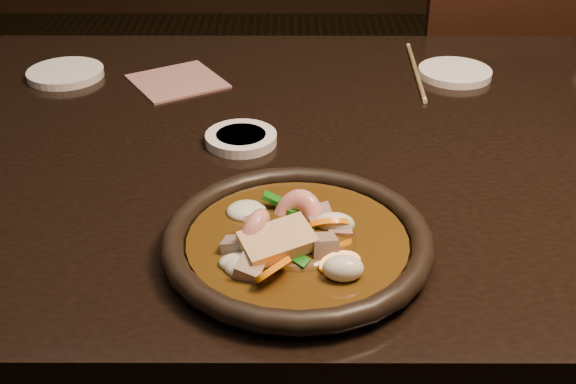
{
  "coord_description": "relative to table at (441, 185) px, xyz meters",
  "views": [
    {
      "loc": [
        -0.23,
        -0.93,
        1.23
      ],
      "look_at": [
        -0.23,
        -0.23,
        0.8
      ],
      "focal_mm": 45.0,
      "sensor_mm": 36.0,
      "label": 1
    }
  ],
  "objects": [
    {
      "name": "saucer_right",
      "position": [
        0.06,
        0.24,
        0.08
      ],
      "size": [
        0.13,
        0.13,
        0.01
      ],
      "primitive_type": "cylinder",
      "color": "white",
      "rests_on": "table"
    },
    {
      "name": "napkin",
      "position": [
        -0.42,
        0.21,
        0.08
      ],
      "size": [
        0.19,
        0.19,
        0.0
      ],
      "primitive_type": "cube",
      "rotation": [
        0.0,
        0.0,
        0.54
      ],
      "color": "#9E6661",
      "rests_on": "table"
    },
    {
      "name": "table",
      "position": [
        0.0,
        0.0,
        0.0
      ],
      "size": [
        1.6,
        0.9,
        0.75
      ],
      "color": "black",
      "rests_on": "floor"
    },
    {
      "name": "soy_dish",
      "position": [
        -0.3,
        -0.01,
        0.08
      ],
      "size": [
        0.1,
        0.1,
        0.01
      ],
      "primitive_type": "cylinder",
      "color": "white",
      "rests_on": "table"
    },
    {
      "name": "saucer_left",
      "position": [
        -0.61,
        0.24,
        0.08
      ],
      "size": [
        0.13,
        0.13,
        0.01
      ],
      "primitive_type": "cylinder",
      "color": "white",
      "rests_on": "table"
    },
    {
      "name": "chair",
      "position": [
        0.23,
        0.65,
        -0.23
      ],
      "size": [
        0.41,
        0.41,
        0.82
      ],
      "rotation": [
        0.0,
        0.0,
        3.2
      ],
      "color": "black",
      "rests_on": "floor"
    },
    {
      "name": "stirfry",
      "position": [
        -0.23,
        -0.28,
        0.1
      ],
      "size": [
        0.16,
        0.18,
        0.07
      ],
      "color": "#3E270B",
      "rests_on": "plate"
    },
    {
      "name": "plate",
      "position": [
        -0.22,
        -0.28,
        0.09
      ],
      "size": [
        0.3,
        0.3,
        0.03
      ],
      "color": "black",
      "rests_on": "table"
    },
    {
      "name": "chopsticks",
      "position": [
        -0.01,
        0.25,
        0.08
      ],
      "size": [
        0.02,
        0.26,
        0.01
      ],
      "rotation": [
        0.0,
        0.0,
        -0.04
      ],
      "color": "tan",
      "rests_on": "table"
    }
  ]
}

